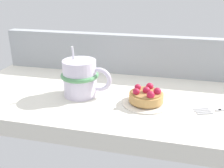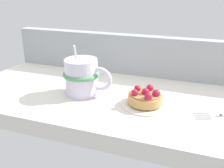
{
  "view_description": "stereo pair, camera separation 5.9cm",
  "coord_description": "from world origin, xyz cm",
  "views": [
    {
      "loc": [
        10.04,
        -56.1,
        25.92
      ],
      "look_at": [
        -2.7,
        -3.08,
        3.81
      ],
      "focal_mm": 40.75,
      "sensor_mm": 36.0,
      "label": 1
    },
    {
      "loc": [
        15.67,
        -54.42,
        25.92
      ],
      "look_at": [
        -2.7,
        -3.08,
        3.81
      ],
      "focal_mm": 40.75,
      "sensor_mm": 36.0,
      "label": 2
    }
  ],
  "objects": [
    {
      "name": "ground_plane",
      "position": [
        0.0,
        0.0,
        -1.94
      ],
      "size": [
        83.02,
        35.8,
        3.88
      ],
      "primitive_type": "cube",
      "color": "silver"
    },
    {
      "name": "raspberry_tart",
      "position": [
        5.41,
        -3.65,
        2.01
      ],
      "size": [
        7.74,
        7.74,
        3.5
      ],
      "color": "tan",
      "rests_on": "dessert_plate"
    },
    {
      "name": "coffee_mug",
      "position": [
        -10.5,
        -2.51,
        4.49
      ],
      "size": [
        12.38,
        9.08,
        12.05
      ],
      "color": "silver",
      "rests_on": "ground_plane"
    },
    {
      "name": "dessert_plate",
      "position": [
        5.37,
        -3.64,
        0.32
      ],
      "size": [
        10.94,
        10.94,
        0.68
      ],
      "color": "silver",
      "rests_on": "ground_plane"
    },
    {
      "name": "window_rail_back",
      "position": [
        0.0,
        16.14,
        5.79
      ],
      "size": [
        81.36,
        3.52,
        11.58
      ],
      "primitive_type": "cube",
      "color": "#9EA3A8",
      "rests_on": "ground_plane"
    }
  ]
}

